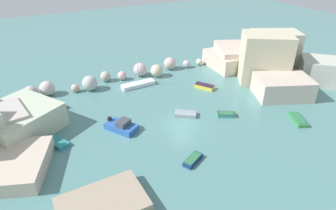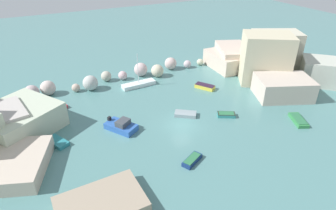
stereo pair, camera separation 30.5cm
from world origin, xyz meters
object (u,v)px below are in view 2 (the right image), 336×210
at_px(moored_boat_0, 58,108).
at_px(moored_boat_6, 298,120).
at_px(stone_dock, 101,205).
at_px(moored_boat_4, 185,114).
at_px(moored_boat_2, 139,84).
at_px(moored_boat_8, 226,115).
at_px(moored_boat_1, 205,87).
at_px(moored_boat_5, 192,160).
at_px(moored_boat_7, 121,126).
at_px(moored_boat_3, 57,142).

distance_m(moored_boat_0, moored_boat_6, 34.26).
height_order(stone_dock, moored_boat_4, stone_dock).
bearing_deg(moored_boat_2, moored_boat_8, -65.28).
bearing_deg(moored_boat_1, moored_boat_5, -70.02).
relative_size(moored_boat_0, moored_boat_2, 0.48).
bearing_deg(moored_boat_4, stone_dock, 71.22).
xyz_separation_m(moored_boat_0, moored_boat_6, (29.07, -18.12, 0.01)).
bearing_deg(moored_boat_6, moored_boat_7, 92.03).
xyz_separation_m(moored_boat_3, moored_boat_5, (13.06, -10.26, 0.02)).
height_order(moored_boat_0, moored_boat_4, moored_boat_4).
height_order(stone_dock, moored_boat_7, moored_boat_7).
xyz_separation_m(moored_boat_0, moored_boat_2, (13.52, 2.07, 0.10)).
bearing_deg(moored_boat_0, moored_boat_7, -76.85).
relative_size(moored_boat_3, moored_boat_8, 1.23).
height_order(moored_boat_5, moored_boat_7, moored_boat_7).
height_order(stone_dock, moored_boat_0, stone_dock).
bearing_deg(moored_boat_2, stone_dock, -121.53).
xyz_separation_m(moored_boat_1, moored_boat_6, (5.91, -14.40, -0.08)).
xyz_separation_m(moored_boat_1, moored_boat_8, (-2.11, -8.83, -0.07)).
bearing_deg(moored_boat_0, moored_boat_5, -81.19).
bearing_deg(moored_boat_3, moored_boat_4, 58.49).
relative_size(moored_boat_2, moored_boat_8, 2.13).
height_order(moored_boat_3, moored_boat_8, moored_boat_8).
height_order(moored_boat_5, moored_boat_6, moored_boat_6).
distance_m(moored_boat_2, moored_boat_4, 12.15).
xyz_separation_m(moored_boat_2, moored_boat_4, (2.44, -11.90, -0.09)).
bearing_deg(moored_boat_1, moored_boat_4, -82.52).
xyz_separation_m(stone_dock, moored_boat_5, (10.86, 1.95, -0.31)).
bearing_deg(moored_boat_5, moored_boat_1, 25.37).
height_order(moored_boat_0, moored_boat_6, moored_boat_6).
relative_size(moored_boat_1, moored_boat_6, 0.91).
bearing_deg(stone_dock, moored_boat_1, 37.34).
bearing_deg(moored_boat_3, moored_boat_7, 58.62).
relative_size(moored_boat_0, moored_boat_7, 0.60).
xyz_separation_m(moored_boat_6, moored_boat_7, (-22.35, 9.04, 0.29)).
distance_m(stone_dock, moored_boat_3, 12.41).
bearing_deg(moored_boat_2, moored_boat_7, -123.93).
height_order(moored_boat_6, moored_boat_8, moored_boat_6).
height_order(stone_dock, moored_boat_3, stone_dock).
height_order(moored_boat_2, moored_boat_4, moored_boat_2).
bearing_deg(moored_boat_6, moored_boat_3, 96.41).
xyz_separation_m(moored_boat_2, moored_boat_6, (15.55, -20.19, -0.09)).
bearing_deg(moored_boat_3, moored_boat_1, 74.01).
relative_size(stone_dock, moored_boat_7, 1.69).
bearing_deg(stone_dock, moored_boat_2, 61.02).
relative_size(moored_boat_2, moored_boat_3, 1.73).
bearing_deg(moored_boat_0, moored_boat_2, -14.67).
bearing_deg(stone_dock, moored_boat_7, 63.44).
relative_size(moored_boat_3, moored_boat_7, 0.73).
xyz_separation_m(moored_boat_2, moored_boat_5, (-1.74, -20.79, -0.09)).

